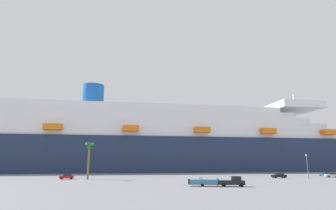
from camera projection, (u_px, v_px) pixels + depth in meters
name	position (u px, v px, depth m)	size (l,w,h in m)	color
ground_plane	(188.00, 175.00, 109.38)	(600.00, 600.00, 0.00)	gray
cruise_ship	(168.00, 144.00, 147.29)	(302.35, 38.66, 51.40)	#1E2D4C
pickup_truck	(233.00, 182.00, 58.41)	(5.92, 3.34, 2.20)	black
small_boat_on_trailer	(207.00, 182.00, 58.97)	(8.45, 3.68, 2.15)	#595960
palm_tree	(89.00, 150.00, 83.92)	(3.09, 3.10, 11.44)	brown
street_lamp	(307.00, 163.00, 87.62)	(0.56, 0.56, 7.75)	slate
parked_car_red_hatchback	(67.00, 176.00, 83.33)	(4.54, 2.56, 1.58)	red
parked_car_black_coupe	(279.00, 175.00, 89.48)	(4.83, 2.33, 1.58)	black
parked_car_blue_suv	(325.00, 174.00, 102.57)	(4.42, 2.39, 1.58)	#264C99
parked_car_silver_sedan	(332.00, 175.00, 93.14)	(4.95, 2.70, 1.58)	silver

